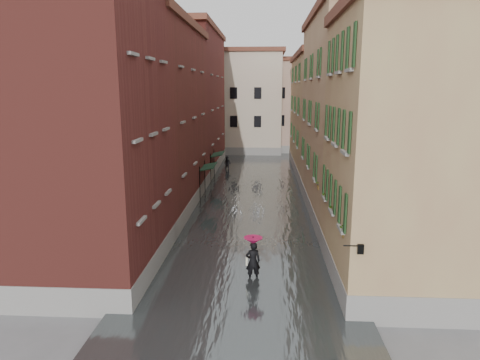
# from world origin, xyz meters

# --- Properties ---
(ground) EXTENTS (120.00, 120.00, 0.00)m
(ground) POSITION_xyz_m (0.00, 0.00, 0.00)
(ground) COLOR slate
(ground) RESTS_ON ground
(floodwater) EXTENTS (10.00, 60.00, 0.20)m
(floodwater) POSITION_xyz_m (0.00, 13.00, 0.10)
(floodwater) COLOR #474E4F
(floodwater) RESTS_ON ground
(building_left_near) EXTENTS (6.00, 8.00, 13.00)m
(building_left_near) POSITION_xyz_m (-7.00, -2.00, 6.50)
(building_left_near) COLOR maroon
(building_left_near) RESTS_ON ground
(building_left_mid) EXTENTS (6.00, 14.00, 12.50)m
(building_left_mid) POSITION_xyz_m (-7.00, 9.00, 6.25)
(building_left_mid) COLOR maroon
(building_left_mid) RESTS_ON ground
(building_left_far) EXTENTS (6.00, 16.00, 14.00)m
(building_left_far) POSITION_xyz_m (-7.00, 24.00, 7.00)
(building_left_far) COLOR maroon
(building_left_far) RESTS_ON ground
(building_right_near) EXTENTS (6.00, 8.00, 11.50)m
(building_right_near) POSITION_xyz_m (7.00, -2.00, 5.75)
(building_right_near) COLOR #9E7451
(building_right_near) RESTS_ON ground
(building_right_mid) EXTENTS (6.00, 14.00, 13.00)m
(building_right_mid) POSITION_xyz_m (7.00, 9.00, 6.50)
(building_right_mid) COLOR tan
(building_right_mid) RESTS_ON ground
(building_right_far) EXTENTS (6.00, 16.00, 11.50)m
(building_right_far) POSITION_xyz_m (7.00, 24.00, 5.75)
(building_right_far) COLOR #9E7451
(building_right_far) RESTS_ON ground
(building_end_cream) EXTENTS (12.00, 9.00, 13.00)m
(building_end_cream) POSITION_xyz_m (-3.00, 38.00, 6.50)
(building_end_cream) COLOR beige
(building_end_cream) RESTS_ON ground
(building_end_pink) EXTENTS (10.00, 9.00, 12.00)m
(building_end_pink) POSITION_xyz_m (6.00, 40.00, 6.00)
(building_end_pink) COLOR tan
(building_end_pink) RESTS_ON ground
(awning_near) EXTENTS (1.09, 2.82, 2.80)m
(awning_near) POSITION_xyz_m (-3.49, 12.34, 2.46)
(awning_near) COLOR #163220
(awning_near) RESTS_ON ground
(awning_far) EXTENTS (1.09, 2.75, 2.80)m
(awning_far) POSITION_xyz_m (-3.49, 18.86, 2.46)
(awning_far) COLOR #163220
(awning_far) RESTS_ON ground
(wall_lantern) EXTENTS (0.71, 0.22, 0.35)m
(wall_lantern) POSITION_xyz_m (4.33, -6.00, 3.01)
(wall_lantern) COLOR black
(wall_lantern) RESTS_ON ground
(window_planters) EXTENTS (0.59, 8.73, 0.84)m
(window_planters) POSITION_xyz_m (4.12, -0.68, 3.51)
(window_planters) COLOR maroon
(window_planters) RESTS_ON ground
(pedestrian_main) EXTENTS (0.86, 0.86, 2.06)m
(pedestrian_main) POSITION_xyz_m (0.47, -2.46, 1.19)
(pedestrian_main) COLOR black
(pedestrian_main) RESTS_ON ground
(pedestrian_far) EXTENTS (0.86, 0.73, 1.56)m
(pedestrian_far) POSITION_xyz_m (-2.97, 23.79, 0.78)
(pedestrian_far) COLOR black
(pedestrian_far) RESTS_ON ground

